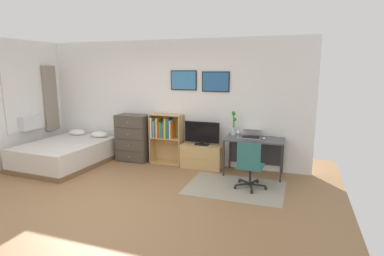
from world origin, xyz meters
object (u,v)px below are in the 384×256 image
dresser (133,138)px  bookshelf (164,133)px  tv_stand (202,156)px  desk (255,144)px  wine_glass (238,131)px  office_chair (250,164)px  laptop (252,134)px  bed (67,153)px  computer_mouse (264,138)px  bamboo_vase (234,124)px  television (202,134)px

dresser → bookshelf: bookshelf is taller
tv_stand → desk: desk is taller
wine_glass → office_chair: bearing=-64.2°
dresser → desk: size_ratio=0.93×
bookshelf → laptop: bookshelf is taller
bed → tv_stand: 2.98m
tv_stand → computer_mouse: computer_mouse is taller
tv_stand → wine_glass: 1.02m
dresser → wine_glass: (2.43, -0.14, 0.34)m
dresser → bamboo_vase: bearing=2.5°
tv_stand → laptop: (1.03, 0.01, 0.55)m
bed → dresser: 1.47m
desk → wine_glass: wine_glass is taller
dresser → computer_mouse: 2.94m
bamboo_vase → tv_stand: bearing=-172.5°
dresser → wine_glass: dresser is taller
computer_mouse → wine_glass: size_ratio=0.58×
bookshelf → television: (0.89, -0.07, 0.07)m
television → office_chair: bearing=-37.2°
dresser → bamboo_vase: bamboo_vase is taller
bookshelf → tv_stand: size_ratio=1.26×
bed → bookshelf: (1.98, 0.83, 0.42)m
bookshelf → desk: 1.99m
office_chair → television: bearing=145.5°
bookshelf → laptop: 1.92m
dresser → office_chair: dresser is taller
bookshelf → office_chair: size_ratio=1.28×
computer_mouse → tv_stand: bearing=175.4°
television → wine_glass: bearing=-9.6°
dresser → computer_mouse: dresser is taller
bed → laptop: 4.02m
desk → laptop: bearing=155.8°
television → bookshelf: bearing=175.6°
dresser → tv_stand: size_ratio=1.22×
tv_stand → desk: (1.10, -0.02, 0.35)m
bed → bamboo_vase: bamboo_vase is taller
tv_stand → laptop: laptop is taller
laptop → tv_stand: bearing=-177.8°
bed → tv_stand: (2.87, 0.78, -0.01)m
office_chair → wine_glass: wine_glass is taller
laptop → computer_mouse: 0.28m
bed → wine_glass: size_ratio=11.20×
dresser → tv_stand: bearing=0.5°
bed → office_chair: (4.01, -0.11, 0.20)m
bookshelf → television: bearing=-4.4°
television → bamboo_vase: bearing=9.4°
bookshelf → computer_mouse: bookshelf is taller
office_chair → wine_glass: bearing=118.5°
wine_glass → desk: bearing=23.2°
bed → bookshelf: size_ratio=1.83×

